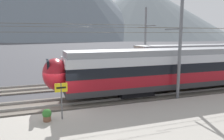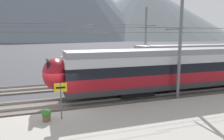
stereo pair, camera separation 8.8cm
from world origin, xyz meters
name	(u,v)px [view 1 (the left image)]	position (x,y,z in m)	size (l,w,h in m)	color
ground_plane	(60,112)	(0.00, 0.00, 0.00)	(400.00, 400.00, 0.00)	#424247
track_near	(58,104)	(0.00, 1.51, 0.07)	(120.00, 3.00, 0.28)	#6B6359
track_far	(53,87)	(0.00, 6.81, 0.07)	(120.00, 3.00, 0.28)	#6B6359
train_near_platform	(216,65)	(14.32, 1.51, 2.23)	(30.34, 2.88, 4.27)	#2D2D30
train_far_track	(223,57)	(20.58, 6.81, 2.22)	(26.08, 2.99, 4.27)	#2D2D30
catenary_mast_mid	(179,45)	(8.89, -0.29, 4.27)	(39.46, 2.23, 8.33)	slate
catenary_mast_far_side	(146,41)	(10.87, 8.77, 4.24)	(39.46, 2.41, 8.15)	slate
platform_sign	(61,93)	(-0.07, -2.09, 1.83)	(0.70, 0.08, 2.09)	#59595B
potted_plant_platform_edge	(47,115)	(-0.90, -2.12, 0.67)	(0.51, 0.51, 0.70)	brown
mountain_right_ridge	(141,12)	(107.44, 204.69, 28.82)	(187.75, 187.75, 57.64)	slate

